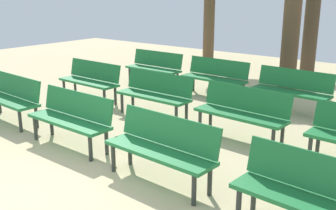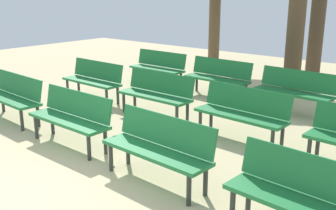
{
  "view_description": "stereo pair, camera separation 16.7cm",
  "coord_description": "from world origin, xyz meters",
  "px_view_note": "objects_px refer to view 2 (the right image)",
  "views": [
    {
      "loc": [
        4.08,
        -2.23,
        2.45
      ],
      "look_at": [
        0.0,
        2.93,
        0.55
      ],
      "focal_mm": 42.97,
      "sensor_mm": 36.0,
      "label": 1
    },
    {
      "loc": [
        4.21,
        -2.13,
        2.45
      ],
      "look_at": [
        0.0,
        2.93,
        0.55
      ],
      "focal_mm": 42.97,
      "sensor_mm": 36.0,
      "label": 2
    }
  ],
  "objects_px": {
    "bench_r0_c3": "(307,195)",
    "bench_r2_c2": "(295,89)",
    "bench_r0_c1": "(72,115)",
    "tree_3": "(295,32)",
    "bench_r0_c2": "(159,145)",
    "bench_r2_c0": "(158,66)",
    "bench_r0_c0": "(14,95)",
    "bench_r1_c1": "(157,92)",
    "bench_r1_c0": "(94,78)",
    "bench_r2_c1": "(219,76)",
    "bench_r1_c2": "(243,111)"
  },
  "relations": [
    {
      "from": "bench_r1_c1",
      "to": "tree_3",
      "type": "relative_size",
      "value": 0.55
    },
    {
      "from": "bench_r1_c0",
      "to": "tree_3",
      "type": "bearing_deg",
      "value": 51.97
    },
    {
      "from": "bench_r1_c1",
      "to": "bench_r0_c3",
      "type": "bearing_deg",
      "value": -28.99
    },
    {
      "from": "bench_r1_c0",
      "to": "bench_r2_c0",
      "type": "xyz_separation_m",
      "value": [
        0.14,
        2.08,
        0.0
      ]
    },
    {
      "from": "bench_r1_c1",
      "to": "bench_r2_c0",
      "type": "distance_m",
      "value": 2.79
    },
    {
      "from": "bench_r0_c0",
      "to": "bench_r0_c2",
      "type": "height_order",
      "value": "same"
    },
    {
      "from": "bench_r1_c1",
      "to": "bench_r2_c1",
      "type": "bearing_deg",
      "value": 87.75
    },
    {
      "from": "bench_r0_c0",
      "to": "bench_r1_c0",
      "type": "height_order",
      "value": "same"
    },
    {
      "from": "bench_r0_c2",
      "to": "bench_r2_c2",
      "type": "height_order",
      "value": "same"
    },
    {
      "from": "bench_r1_c0",
      "to": "bench_r1_c2",
      "type": "height_order",
      "value": "same"
    },
    {
      "from": "bench_r0_c0",
      "to": "tree_3",
      "type": "height_order",
      "value": "tree_3"
    },
    {
      "from": "bench_r0_c1",
      "to": "bench_r0_c3",
      "type": "relative_size",
      "value": 0.99
    },
    {
      "from": "bench_r0_c3",
      "to": "bench_r2_c2",
      "type": "distance_m",
      "value": 4.54
    },
    {
      "from": "bench_r0_c1",
      "to": "bench_r0_c2",
      "type": "bearing_deg",
      "value": -1.69
    },
    {
      "from": "bench_r2_c0",
      "to": "bench_r0_c3",
      "type": "bearing_deg",
      "value": -36.34
    },
    {
      "from": "bench_r0_c3",
      "to": "bench_r2_c2",
      "type": "height_order",
      "value": "same"
    },
    {
      "from": "bench_r0_c0",
      "to": "bench_r2_c2",
      "type": "height_order",
      "value": "same"
    },
    {
      "from": "bench_r0_c2",
      "to": "tree_3",
      "type": "relative_size",
      "value": 0.56
    },
    {
      "from": "bench_r2_c1",
      "to": "bench_r0_c0",
      "type": "bearing_deg",
      "value": -115.52
    },
    {
      "from": "bench_r1_c0",
      "to": "bench_r1_c1",
      "type": "bearing_deg",
      "value": -0.3
    },
    {
      "from": "bench_r0_c0",
      "to": "bench_r2_c0",
      "type": "relative_size",
      "value": 1.01
    },
    {
      "from": "bench_r1_c0",
      "to": "tree_3",
      "type": "height_order",
      "value": "tree_3"
    },
    {
      "from": "bench_r0_c1",
      "to": "tree_3",
      "type": "height_order",
      "value": "tree_3"
    },
    {
      "from": "bench_r1_c1",
      "to": "bench_r2_c2",
      "type": "distance_m",
      "value": 2.81
    },
    {
      "from": "bench_r0_c0",
      "to": "bench_r0_c3",
      "type": "height_order",
      "value": "same"
    },
    {
      "from": "bench_r0_c0",
      "to": "bench_r2_c1",
      "type": "height_order",
      "value": "same"
    },
    {
      "from": "bench_r2_c2",
      "to": "tree_3",
      "type": "xyz_separation_m",
      "value": [
        -0.86,
        1.88,
        0.95
      ]
    },
    {
      "from": "bench_r1_c1",
      "to": "bench_r1_c2",
      "type": "height_order",
      "value": "same"
    },
    {
      "from": "bench_r1_c0",
      "to": "bench_r2_c1",
      "type": "distance_m",
      "value": 2.89
    },
    {
      "from": "bench_r0_c0",
      "to": "bench_r0_c1",
      "type": "bearing_deg",
      "value": 0.09
    },
    {
      "from": "tree_3",
      "to": "bench_r0_c2",
      "type": "bearing_deg",
      "value": -82.8
    },
    {
      "from": "bench_r1_c0",
      "to": "bench_r1_c2",
      "type": "xyz_separation_m",
      "value": [
        3.89,
        -0.09,
        0.0
      ]
    },
    {
      "from": "bench_r0_c1",
      "to": "bench_r0_c2",
      "type": "xyz_separation_m",
      "value": [
        1.93,
        -0.08,
        0.0
      ]
    },
    {
      "from": "bench_r1_c2",
      "to": "tree_3",
      "type": "distance_m",
      "value": 4.09
    },
    {
      "from": "bench_r0_c1",
      "to": "bench_r2_c2",
      "type": "distance_m",
      "value": 4.49
    },
    {
      "from": "bench_r1_c1",
      "to": "bench_r2_c0",
      "type": "xyz_separation_m",
      "value": [
        -1.81,
        2.12,
        0.0
      ]
    },
    {
      "from": "bench_r1_c2",
      "to": "bench_r2_c1",
      "type": "relative_size",
      "value": 1.0
    },
    {
      "from": "tree_3",
      "to": "bench_r1_c0",
      "type": "bearing_deg",
      "value": -128.97
    },
    {
      "from": "bench_r0_c1",
      "to": "bench_r2_c0",
      "type": "relative_size",
      "value": 1.0
    },
    {
      "from": "bench_r0_c1",
      "to": "bench_r1_c2",
      "type": "height_order",
      "value": "same"
    },
    {
      "from": "bench_r0_c1",
      "to": "bench_r2_c1",
      "type": "height_order",
      "value": "same"
    },
    {
      "from": "bench_r2_c0",
      "to": "bench_r2_c2",
      "type": "xyz_separation_m",
      "value": [
        3.81,
        -0.15,
        0.0
      ]
    },
    {
      "from": "bench_r1_c1",
      "to": "bench_r2_c1",
      "type": "distance_m",
      "value": 2.09
    },
    {
      "from": "bench_r0_c3",
      "to": "tree_3",
      "type": "relative_size",
      "value": 0.56
    },
    {
      "from": "bench_r0_c2",
      "to": "bench_r1_c2",
      "type": "xyz_separation_m",
      "value": [
        0.06,
        2.05,
        0.0
      ]
    },
    {
      "from": "bench_r1_c2",
      "to": "tree_3",
      "type": "xyz_separation_m",
      "value": [
        -0.81,
        3.9,
        0.95
      ]
    },
    {
      "from": "bench_r0_c1",
      "to": "bench_r1_c0",
      "type": "height_order",
      "value": "same"
    },
    {
      "from": "bench_r0_c3",
      "to": "bench_r2_c1",
      "type": "xyz_separation_m",
      "value": [
        -3.78,
        4.25,
        0.0
      ]
    },
    {
      "from": "bench_r0_c0",
      "to": "bench_r0_c3",
      "type": "xyz_separation_m",
      "value": [
        5.84,
        -0.24,
        0.0
      ]
    },
    {
      "from": "bench_r0_c2",
      "to": "bench_r0_c3",
      "type": "bearing_deg",
      "value": 0.51
    }
  ]
}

